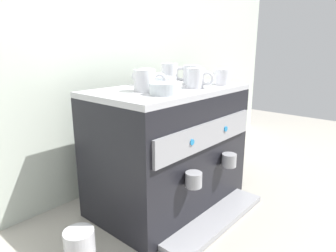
% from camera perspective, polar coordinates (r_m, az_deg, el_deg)
% --- Properties ---
extents(ground_plane, '(4.00, 4.00, 0.00)m').
position_cam_1_polar(ground_plane, '(1.29, 0.00, -14.22)').
color(ground_plane, '#9E998E').
extents(tiled_backsplash_wall, '(2.80, 0.03, 1.15)m').
position_cam_1_polar(tiled_backsplash_wall, '(1.37, -10.64, 12.31)').
color(tiled_backsplash_wall, silver).
rests_on(tiled_backsplash_wall, ground_plane).
extents(espresso_machine, '(0.61, 0.48, 0.48)m').
position_cam_1_polar(espresso_machine, '(1.19, 0.16, -4.28)').
color(espresso_machine, black).
rests_on(espresso_machine, ground_plane).
extents(ceramic_cup_0, '(0.08, 0.10, 0.08)m').
position_cam_1_polar(ceramic_cup_0, '(1.25, 0.53, 9.96)').
color(ceramic_cup_0, white).
rests_on(ceramic_cup_0, espresso_machine).
extents(ceramic_cup_1, '(0.07, 0.10, 0.07)m').
position_cam_1_polar(ceramic_cup_1, '(1.14, 5.48, 9.10)').
color(ceramic_cup_1, white).
rests_on(ceramic_cup_1, espresso_machine).
extents(ceramic_cup_2, '(0.10, 0.10, 0.07)m').
position_cam_1_polar(ceramic_cup_2, '(1.05, -4.24, 8.68)').
color(ceramic_cup_2, white).
rests_on(ceramic_cup_2, espresso_machine).
extents(ceramic_cup_3, '(0.11, 0.08, 0.08)m').
position_cam_1_polar(ceramic_cup_3, '(1.23, 4.59, 9.67)').
color(ceramic_cup_3, white).
rests_on(ceramic_cup_3, espresso_machine).
extents(ceramic_cup_4, '(0.06, 0.10, 0.06)m').
position_cam_1_polar(ceramic_cup_4, '(1.25, 10.30, 9.21)').
color(ceramic_cup_4, white).
rests_on(ceramic_cup_4, espresso_machine).
extents(ceramic_cup_5, '(0.06, 0.09, 0.07)m').
position_cam_1_polar(ceramic_cup_5, '(1.22, -4.24, 9.39)').
color(ceramic_cup_5, white).
rests_on(ceramic_cup_5, espresso_machine).
extents(ceramic_bowl_0, '(0.10, 0.10, 0.04)m').
position_cam_1_polar(ceramic_bowl_0, '(1.14, -0.82, 8.31)').
color(ceramic_bowl_0, silver).
rests_on(ceramic_bowl_0, espresso_machine).
extents(ceramic_bowl_1, '(0.11, 0.11, 0.04)m').
position_cam_1_polar(ceramic_bowl_1, '(0.98, -0.53, 7.12)').
color(ceramic_bowl_1, silver).
rests_on(ceramic_bowl_1, espresso_machine).
extents(coffee_grinder, '(0.15, 0.15, 0.46)m').
position_cam_1_polar(coffee_grinder, '(1.62, 10.10, 0.60)').
color(coffee_grinder, '#333338').
rests_on(coffee_grinder, ground_plane).
extents(milk_pitcher, '(0.09, 0.09, 0.12)m').
position_cam_1_polar(milk_pitcher, '(0.98, -16.48, -21.64)').
color(milk_pitcher, '#B7B7BC').
rests_on(milk_pitcher, ground_plane).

